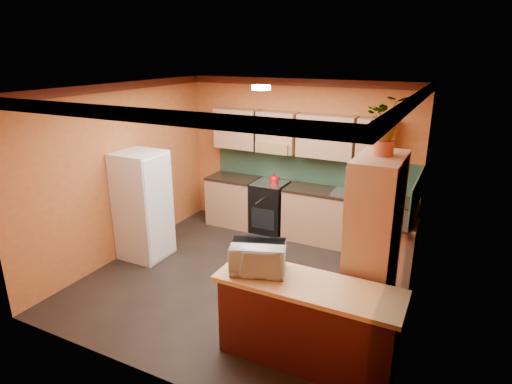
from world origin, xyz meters
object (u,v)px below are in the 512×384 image
pantry (373,247)px  breakfast_bar (306,325)px  microwave (258,258)px  stove (270,207)px  base_cabinets_back (302,213)px  fridge (143,205)px

pantry → breakfast_bar: (-0.44, -0.86, -0.61)m
pantry → microwave: size_ratio=3.70×
stove → breakfast_bar: size_ratio=0.51×
base_cabinets_back → breakfast_bar: (1.18, -2.99, 0.00)m
base_cabinets_back → stove: size_ratio=4.01×
pantry → breakfast_bar: bearing=-117.3°
breakfast_bar → microwave: size_ratio=3.17×
pantry → microwave: pantry is taller
stove → microwave: 3.30m
stove → pantry: size_ratio=0.43×
stove → breakfast_bar: 3.49m
stove → breakfast_bar: stove is taller
stove → breakfast_bar: bearing=-58.9°
fridge → microwave: 2.86m
fridge → microwave: size_ratio=3.00×
stove → fridge: bearing=-126.8°
fridge → breakfast_bar: fridge is taller
fridge → pantry: size_ratio=0.81×
fridge → microwave: bearing=-24.6°
microwave → pantry: bearing=21.0°
fridge → microwave: (2.59, -1.19, 0.24)m
base_cabinets_back → pantry: bearing=-52.7°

